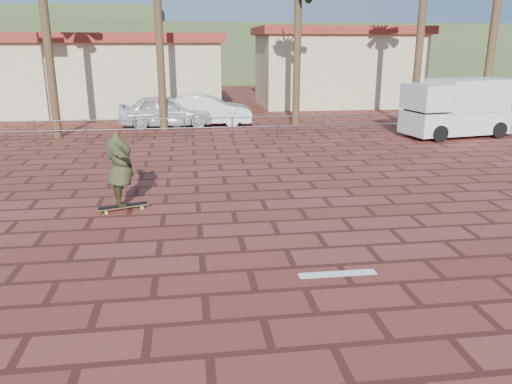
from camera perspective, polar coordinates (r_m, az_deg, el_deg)
The scene contains 12 objects.
ground at distance 9.99m, azimuth 3.44°, elevation -6.58°, with size 120.00×120.00×0.00m, color brown.
paint_stripe at distance 9.09m, azimuth 9.30°, elevation -9.20°, with size 1.40×0.22×0.01m, color white.
guardrail at distance 21.34m, azimuth -2.74°, elevation 7.78°, with size 24.06×0.06×1.00m.
building_west at distance 31.33m, azimuth -15.76°, elevation 12.93°, with size 12.60×7.60×4.50m.
building_east at distance 34.47m, azimuth 9.14°, elevation 14.03°, with size 10.60×6.60×5.00m.
hill_front at distance 59.05m, azimuth -6.16°, elevation 15.54°, with size 70.00×18.00×6.00m, color #384C28.
hill_back at distance 68.07m, azimuth -25.89°, elevation 15.01°, with size 35.00×14.00×8.00m, color #384C28.
longboard at distance 12.65m, azimuth -14.94°, elevation -1.61°, with size 1.27×0.65×0.12m.
skateboarder at distance 12.40m, azimuth -15.26°, elevation 2.51°, with size 2.25×0.61×1.83m, color #37391F.
campervan at distance 23.80m, azimuth 22.29°, elevation 9.01°, with size 5.06×2.77×2.48m.
car_silver at distance 25.18m, azimuth -10.19°, elevation 9.12°, with size 1.85×4.60×1.57m, color silver.
car_white at distance 25.35m, azimuth -5.77°, elevation 9.28°, with size 1.61×4.61×1.52m, color silver.
Camera 1 is at (-1.82, -9.01, 3.92)m, focal length 35.00 mm.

